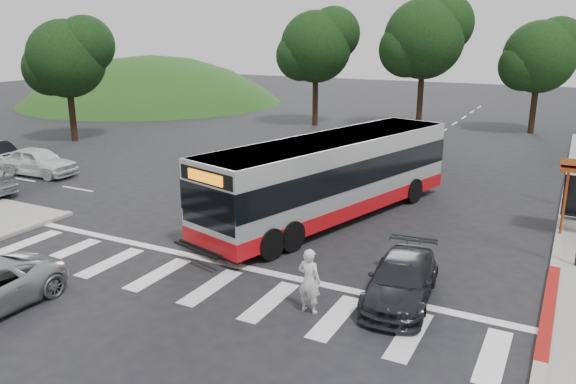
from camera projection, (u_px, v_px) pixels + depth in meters
The scene contains 13 objects.
ground at pixel (288, 235), 20.92m from camera, with size 140.00×140.00×0.00m, color black.
curb_east at pixel (564, 209), 23.74m from camera, with size 0.30×40.00×0.15m, color #9E9991.
curb_east_red at pixel (549, 309), 15.20m from camera, with size 0.32×6.00×0.15m, color maroon.
hillside_nw at pixel (154, 102), 60.71m from camera, with size 44.00×44.00×10.00m, color #1D4114.
crosswalk_ladder at pixel (211, 287), 16.65m from camera, with size 18.00×2.60×0.01m, color silver.
tree_north_a at pixel (425, 37), 42.12m from camera, with size 6.60×6.15×10.17m.
tree_north_b at pixel (541, 56), 40.62m from camera, with size 5.72×5.33×8.43m.
tree_north_c at pixel (317, 45), 44.13m from camera, with size 6.16×5.74×9.30m.
tree_west_a at pixel (68, 57), 37.67m from camera, with size 5.72×5.33×8.43m.
transit_bus at pixel (332, 178), 22.49m from camera, with size 2.76×12.74×3.29m, color #AEB0B3, non-canonical shape.
pedestrian at pixel (309, 281), 14.94m from camera, with size 0.66×0.44×1.82m, color silver.
dark_sedan at pixel (401, 280), 15.69m from camera, with size 1.72×4.22×1.22m, color #222427.
west_car_white at pixel (38, 161), 29.51m from camera, with size 1.76×4.36×1.49m, color silver.
Camera 1 is at (9.06, -17.47, 7.29)m, focal length 35.00 mm.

